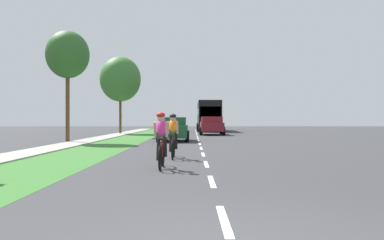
# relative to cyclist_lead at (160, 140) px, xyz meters

# --- Properties ---
(ground_plane) EXTENTS (120.00, 120.00, 0.00)m
(ground_plane) POSITION_rel_cyclist_lead_xyz_m (1.29, 12.90, -0.81)
(ground_plane) COLOR #38383A
(grass_verge) EXTENTS (2.89, 70.00, 0.01)m
(grass_verge) POSITION_rel_cyclist_lead_xyz_m (-3.56, 12.90, -0.81)
(grass_verge) COLOR #38722D
(grass_verge) RESTS_ON ground_plane
(sidewalk_concrete) EXTENTS (1.60, 70.00, 0.10)m
(sidewalk_concrete) POSITION_rel_cyclist_lead_xyz_m (-5.81, 12.90, -0.81)
(sidewalk_concrete) COLOR #9E998E
(sidewalk_concrete) RESTS_ON ground_plane
(lane_markings_center) EXTENTS (0.12, 54.30, 0.01)m
(lane_markings_center) POSITION_rel_cyclist_lead_xyz_m (1.29, 16.90, -0.81)
(lane_markings_center) COLOR white
(lane_markings_center) RESTS_ON ground_plane
(cyclist_lead) EXTENTS (0.42, 1.72, 1.58)m
(cyclist_lead) POSITION_rel_cyclist_lead_xyz_m (0.00, 0.00, 0.00)
(cyclist_lead) COLOR black
(cyclist_lead) RESTS_ON ground_plane
(cyclist_trailing) EXTENTS (0.42, 1.72, 1.58)m
(cyclist_trailing) POSITION_rel_cyclist_lead_xyz_m (0.19, 3.04, 0.00)
(cyclist_trailing) COLOR black
(cyclist_trailing) RESTS_ON ground_plane
(sedan_dark_green) EXTENTS (1.98, 4.30, 1.52)m
(sedan_dark_green) POSITION_rel_cyclist_lead_xyz_m (-0.32, 14.76, -0.04)
(sedan_dark_green) COLOR #194C2D
(sedan_dark_green) RESTS_ON ground_plane
(pickup_maroon) EXTENTS (2.22, 5.10, 1.64)m
(pickup_maroon) POSITION_rel_cyclist_lead_xyz_m (2.62, 25.47, 0.02)
(pickup_maroon) COLOR maroon
(pickup_maroon) RESTS_ON ground_plane
(bus_black) EXTENTS (2.78, 11.60, 3.48)m
(bus_black) POSITION_rel_cyclist_lead_xyz_m (2.83, 37.88, 1.17)
(bus_black) COLOR black
(bus_black) RESTS_ON ground_plane
(street_tree_near) EXTENTS (2.62, 2.62, 6.79)m
(street_tree_near) POSITION_rel_cyclist_lead_xyz_m (-6.73, 13.49, 4.49)
(street_tree_near) COLOR brown
(street_tree_near) RESTS_ON ground_plane
(street_tree_far) EXTENTS (3.98, 3.98, 7.51)m
(street_tree_far) POSITION_rel_cyclist_lead_xyz_m (-6.14, 28.44, 4.50)
(street_tree_far) COLOR brown
(street_tree_far) RESTS_ON ground_plane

